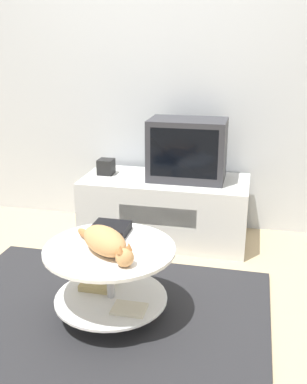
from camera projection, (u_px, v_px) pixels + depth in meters
The scene contains 9 objects.
ground_plane at pixel (100, 315), 2.53m from camera, with size 12.00×12.00×0.00m, color tan.
wall_back at pixel (157, 63), 3.47m from camera, with size 8.00×0.05×2.60m.
rug at pixel (100, 313), 2.52m from camera, with size 1.87×1.33×0.02m.
tv_stand at pixel (165, 209), 3.44m from camera, with size 1.24×0.57×0.48m.
tv at pixel (187, 150), 3.28m from camera, with size 0.56×0.35×0.45m.
speaker at pixel (106, 167), 3.46m from camera, with size 0.12×0.12×0.12m.
coffee_table at pixel (110, 273), 2.41m from camera, with size 0.70×0.70×0.42m.
dvd_box at pixel (110, 229), 2.52m from camera, with size 0.20×0.19×0.05m.
cat at pixel (106, 242), 2.27m from camera, with size 0.41×0.36×0.13m.
Camera 1 is at (0.78, -2.05, 1.46)m, focal length 42.00 mm.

